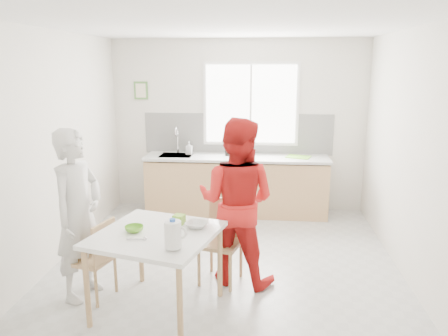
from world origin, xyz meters
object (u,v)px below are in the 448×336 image
Objects in this scene: wine_bottle_a at (227,146)px; wine_bottle_b at (241,145)px; chair_left at (96,256)px; person_white at (78,215)px; person_red at (236,202)px; milk_jug at (173,234)px; dining_table at (156,241)px; bowl_white at (197,225)px; chair_far at (223,237)px; bowl_green at (134,229)px.

wine_bottle_a is 1.07× the size of wine_bottle_b.
person_white is at bearing -90.00° from chair_left.
person_red is at bearing 125.66° from chair_left.
dining_table is at bearing 139.24° from milk_jug.
person_red is at bearing 81.35° from milk_jug.
person_red is 5.59× the size of wine_bottle_a.
person_white is 1.19m from bowl_white.
chair_far is 2.98× the size of wine_bottle_b.
bowl_green is (-0.90, -0.69, -0.07)m from person_red.
milk_jug reaches higher than dining_table.
wine_bottle_b is (1.28, 2.85, 0.62)m from chair_left.
wine_bottle_a reaches higher than milk_jug.
bowl_green is at bearing -164.05° from bowl_white.
wine_bottle_b is at bearing 24.62° from wine_bottle_a.
dining_table is 0.92m from chair_far.
chair_left is 1.52m from person_red.
bowl_white reaches higher than chair_left.
milk_jug is (-0.46, -1.05, 0.04)m from person_red.
bowl_green is at bearing -122.37° from chair_far.
bowl_white is at bearing -77.87° from person_white.
dining_table is 0.88m from person_white.
person_white reaches higher than milk_jug.
person_white is 8.13× the size of bowl_white.
wine_bottle_b is at bearing 98.68° from milk_jug.
wine_bottle_b is at bearing 74.80° from bowl_green.
wine_bottle_b is (0.21, 0.10, -0.01)m from wine_bottle_a.
wine_bottle_a reaches higher than chair_far.
dining_table is at bearing -101.49° from wine_bottle_b.
chair_left reaches higher than dining_table.
chair_far is at bearing 69.96° from bowl_white.
person_red reaches higher than chair_far.
person_white is 5.39× the size of wine_bottle_a.
bowl_white is at bearing -95.20° from wine_bottle_b.
bowl_green is at bearing -105.20° from wine_bottle_b.
bowl_green is at bearing 156.38° from milk_jug.
person_red reaches higher than bowl_green.
person_white is 5.75× the size of wine_bottle_b.
chair_left is 0.48× the size of person_white.
dining_table is at bearing 59.74° from person_red.
chair_far is 2.40m from wine_bottle_b.
chair_left is at bearing -90.00° from person_white.
bowl_white is at bearing 92.57° from milk_jug.
person_red reaches higher than wine_bottle_a.
chair_left is 2.56× the size of wine_bottle_a.
wine_bottle_b reaches higher than bowl_white.
bowl_green is (-0.21, 0.00, 0.11)m from dining_table.
wine_bottle_a reaches higher than bowl_white.
chair_left is at bearing -114.19° from wine_bottle_b.
person_red is 0.63m from bowl_white.
wine_bottle_a is (1.24, 2.71, 0.22)m from person_white.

